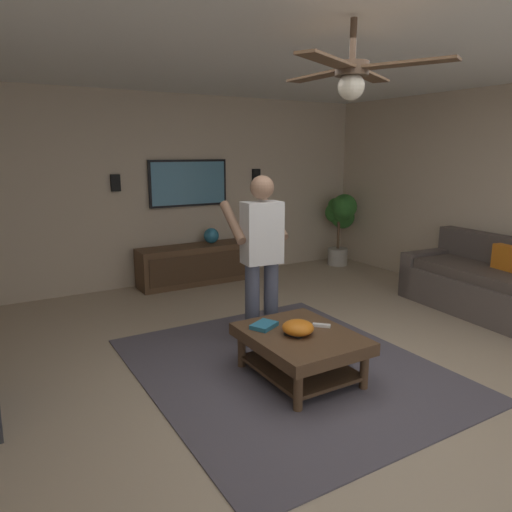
{
  "coord_description": "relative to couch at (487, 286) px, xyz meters",
  "views": [
    {
      "loc": [
        -2.68,
        2.3,
        1.85
      ],
      "look_at": [
        1.0,
        0.11,
        0.9
      ],
      "focal_mm": 33.25,
      "sensor_mm": 36.0,
      "label": 1
    }
  ],
  "objects": [
    {
      "name": "ground_plane",
      "position": [
        -0.51,
        2.75,
        -0.32
      ],
      "size": [
        8.85,
        8.85,
        0.0
      ],
      "primitive_type": "plane",
      "color": "tan"
    },
    {
      "name": "wall_back_tv",
      "position": [
        3.23,
        2.75,
        1.0
      ],
      "size": [
        0.1,
        6.71,
        2.63
      ],
      "primitive_type": "cube",
      "color": "#C6B299",
      "rests_on": "ground"
    },
    {
      "name": "ceiling_slab",
      "position": [
        -0.51,
        2.75,
        2.36
      ],
      "size": [
        7.58,
        6.71,
        0.1
      ],
      "primitive_type": "cube",
      "color": "white"
    },
    {
      "name": "area_rug",
      "position": [
        -0.04,
        2.87,
        -0.31
      ],
      "size": [
        2.8,
        2.36,
        0.01
      ],
      "primitive_type": "cube",
      "color": "#514C56",
      "rests_on": "ground"
    },
    {
      "name": "couch",
      "position": [
        0.0,
        0.0,
        0.0
      ],
      "size": [
        1.96,
        1.01,
        0.87
      ],
      "rotation": [
        0.0,
        0.0,
        1.49
      ],
      "color": "#564C47",
      "rests_on": "ground"
    },
    {
      "name": "coffee_table",
      "position": [
        -0.24,
        2.87,
        -0.02
      ],
      "size": [
        1.0,
        0.8,
        0.4
      ],
      "color": "#513823",
      "rests_on": "ground"
    },
    {
      "name": "media_console",
      "position": [
        2.89,
        2.4,
        -0.04
      ],
      "size": [
        0.45,
        1.7,
        0.55
      ],
      "rotation": [
        0.0,
        0.0,
        3.14
      ],
      "color": "#513823",
      "rests_on": "ground"
    },
    {
      "name": "tv",
      "position": [
        3.13,
        2.4,
        1.09
      ],
      "size": [
        0.05,
        1.17,
        0.66
      ],
      "rotation": [
        0.0,
        0.0,
        3.14
      ],
      "color": "black"
    },
    {
      "name": "person_standing",
      "position": [
        0.54,
        2.77,
        0.61
      ],
      "size": [
        0.57,
        0.57,
        1.64
      ],
      "rotation": [
        0.0,
        0.0,
        -0.09
      ],
      "color": "#4C5166",
      "rests_on": "ground"
    },
    {
      "name": "potted_plant_tall",
      "position": [
        2.74,
        -0.1,
        0.47
      ],
      "size": [
        0.63,
        0.54,
        1.18
      ],
      "color": "#B7B2A8",
      "rests_on": "ground"
    },
    {
      "name": "bowl",
      "position": [
        -0.26,
        2.91,
        0.14
      ],
      "size": [
        0.26,
        0.26,
        0.12
      ],
      "primitive_type": "ellipsoid",
      "color": "orange",
      "rests_on": "coffee_table"
    },
    {
      "name": "remote_white",
      "position": [
        -0.22,
        2.63,
        0.09
      ],
      "size": [
        0.14,
        0.14,
        0.02
      ],
      "primitive_type": "cube",
      "rotation": [
        0.0,
        0.0,
        0.77
      ],
      "color": "white",
      "rests_on": "coffee_table"
    },
    {
      "name": "remote_black",
      "position": [
        -0.27,
        2.97,
        0.09
      ],
      "size": [
        0.15,
        0.1,
        0.02
      ],
      "primitive_type": "cube",
      "rotation": [
        0.0,
        0.0,
        3.59
      ],
      "color": "black",
      "rests_on": "coffee_table"
    },
    {
      "name": "book",
      "position": [
        0.01,
        3.06,
        0.1
      ],
      "size": [
        0.24,
        0.27,
        0.04
      ],
      "primitive_type": "cube",
      "rotation": [
        0.0,
        0.0,
        5.17
      ],
      "color": "teal",
      "rests_on": "coffee_table"
    },
    {
      "name": "vase_round",
      "position": [
        2.94,
        2.15,
        0.34
      ],
      "size": [
        0.22,
        0.22,
        0.22
      ],
      "primitive_type": "sphere",
      "color": "teal",
      "rests_on": "media_console"
    },
    {
      "name": "wall_speaker_left",
      "position": [
        3.15,
        1.27,
        1.16
      ],
      "size": [
        0.06,
        0.12,
        0.22
      ],
      "primitive_type": "cube",
      "color": "black"
    },
    {
      "name": "wall_speaker_right",
      "position": [
        3.15,
        3.43,
        1.13
      ],
      "size": [
        0.06,
        0.12,
        0.22
      ],
      "primitive_type": "cube",
      "color": "black"
    },
    {
      "name": "ceiling_fan",
      "position": [
        -0.92,
        3.03,
        1.98
      ],
      "size": [
        1.17,
        1.12,
        0.46
      ],
      "color": "#4C3828"
    }
  ]
}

